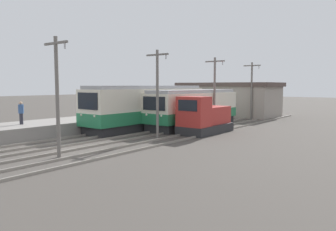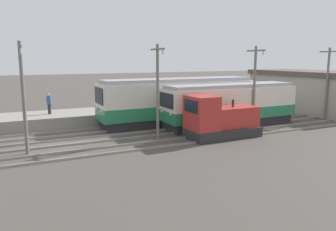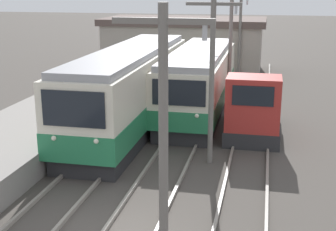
{
  "view_description": "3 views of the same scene",
  "coord_description": "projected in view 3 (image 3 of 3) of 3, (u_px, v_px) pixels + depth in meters",
  "views": [
    {
      "loc": [
        16.98,
        -12.05,
        3.86
      ],
      "look_at": [
        1.49,
        7.82,
        1.52
      ],
      "focal_mm": 35.0,
      "sensor_mm": 36.0,
      "label": 1
    },
    {
      "loc": [
        21.67,
        -2.73,
        5.43
      ],
      "look_at": [
        0.78,
        7.51,
        1.39
      ],
      "focal_mm": 35.0,
      "sensor_mm": 36.0,
      "label": 2
    },
    {
      "loc": [
        3.67,
        -10.79,
        6.72
      ],
      "look_at": [
        -0.01,
        6.48,
        1.76
      ],
      "focal_mm": 50.0,
      "sensor_mm": 36.0,
      "label": 3
    }
  ],
  "objects": [
    {
      "name": "track_left",
      "position": [
        31.0,
        228.0,
        13.21
      ],
      "size": [
        1.54,
        60.0,
        0.14
      ],
      "color": "gray",
      "rests_on": "ground"
    },
    {
      "name": "commuter_train_left",
      "position": [
        131.0,
        92.0,
        22.35
      ],
      "size": [
        2.84,
        13.75,
        3.82
      ],
      "color": "#28282B",
      "rests_on": "ground"
    },
    {
      "name": "commuter_train_center",
      "position": [
        199.0,
        84.0,
        24.88
      ],
      "size": [
        2.84,
        11.67,
        3.44
      ],
      "color": "#28282B",
      "rests_on": "ground"
    },
    {
      "name": "shunting_locomotive",
      "position": [
        254.0,
        109.0,
        21.44
      ],
      "size": [
        2.4,
        5.2,
        3.0
      ],
      "color": "#28282B",
      "rests_on": "ground"
    },
    {
      "name": "catenary_mast_near",
      "position": [
        164.0,
        147.0,
        9.54
      ],
      "size": [
        2.0,
        0.2,
        6.4
      ],
      "color": "slate",
      "rests_on": "ground"
    },
    {
      "name": "catenary_mast_mid",
      "position": [
        212.0,
        74.0,
        17.34
      ],
      "size": [
        2.0,
        0.2,
        6.4
      ],
      "color": "slate",
      "rests_on": "ground"
    },
    {
      "name": "catenary_mast_far",
      "position": [
        230.0,
        46.0,
        25.13
      ],
      "size": [
        2.0,
        0.2,
        6.4
      ],
      "color": "slate",
      "rests_on": "ground"
    },
    {
      "name": "catenary_mast_distant",
      "position": [
        240.0,
        32.0,
        32.92
      ],
      "size": [
        2.0,
        0.2,
        6.4
      ],
      "color": "slate",
      "rests_on": "ground"
    },
    {
      "name": "station_building",
      "position": [
        184.0,
        44.0,
        37.19
      ],
      "size": [
        12.6,
        6.3,
        4.19
      ],
      "color": "gray",
      "rests_on": "ground"
    }
  ]
}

